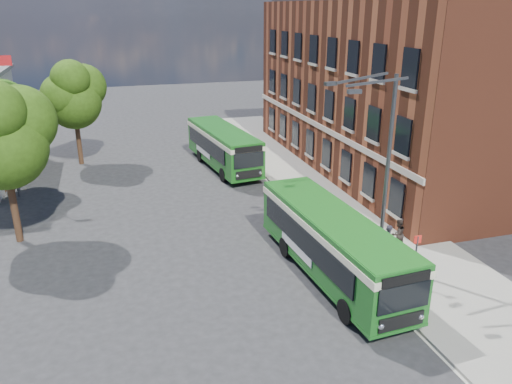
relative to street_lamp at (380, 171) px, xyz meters
name	(u,v)px	position (x,y,z in m)	size (l,w,h in m)	color
ground	(262,262)	(-4.84, 2.00, -4.79)	(120.00, 120.00, 0.00)	#252527
pavement	(326,191)	(2.16, 10.00, -4.72)	(6.00, 48.00, 0.15)	gray
kerb_line	(283,197)	(-0.89, 10.00, -4.79)	(0.12, 48.00, 0.01)	beige
brick_office	(396,74)	(9.16, 14.00, 2.18)	(12.10, 26.00, 14.20)	brown
flagpole	(7,122)	(-17.29, 15.00, 0.15)	(0.95, 0.10, 9.00)	#393B3E
street_lamp	(380,171)	(0.00, 0.00, 0.00)	(2.96, 2.38, 9.00)	#393B3E
bus_stop_sign	(415,257)	(0.76, -2.20, -3.28)	(0.35, 0.08, 2.52)	#393B3E
bus_front	(332,240)	(-2.23, -0.19, -2.96)	(3.20, 10.80, 3.02)	#19601C
bus_rear	(223,144)	(-3.12, 17.25, -2.96)	(3.75, 10.25, 3.02)	#185E18
pedestrian_a	(387,241)	(1.04, 0.50, -3.81)	(0.61, 0.40, 1.66)	black
pedestrian_b	(398,234)	(2.01, 1.10, -3.85)	(0.76, 0.60, 1.57)	black
tree_left	(2,134)	(-16.32, 7.84, 1.00)	(5.05, 4.80, 8.53)	#3C2416
tree_right	(74,94)	(-13.54, 21.36, 0.68)	(4.78, 4.54, 8.07)	#3C2416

